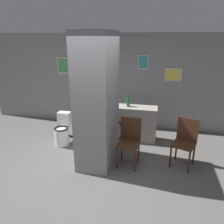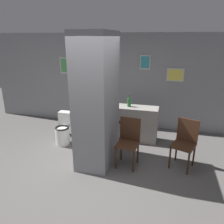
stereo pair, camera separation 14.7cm
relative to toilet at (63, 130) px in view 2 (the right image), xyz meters
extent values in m
plane|color=#5B5956|center=(1.05, -1.10, -0.33)|extent=(14.00, 14.00, 0.00)
cube|color=gray|center=(1.05, 1.53, 0.97)|extent=(8.00, 0.06, 2.60)
cube|color=beige|center=(-0.55, 1.49, 1.37)|extent=(0.36, 0.02, 0.48)
cube|color=#4C9959|center=(-0.55, 1.48, 1.37)|extent=(0.30, 0.01, 0.39)
cube|color=beige|center=(2.55, 1.49, 1.22)|extent=(0.44, 0.02, 0.34)
cube|color=#E0CC4C|center=(2.55, 1.48, 1.22)|extent=(0.36, 0.01, 0.28)
cube|color=beige|center=(1.75, 1.49, 1.52)|extent=(0.28, 0.02, 0.38)
cube|color=teal|center=(1.75, 1.48, 1.52)|extent=(0.23, 0.01, 0.31)
cube|color=gray|center=(1.06, -0.52, 0.97)|extent=(0.63, 1.16, 2.60)
cylinder|color=black|center=(0.73, -0.75, 1.22)|extent=(0.03, 0.40, 0.40)
cylinder|color=red|center=(0.71, -0.75, 1.22)|extent=(0.01, 0.07, 0.07)
cube|color=gray|center=(1.65, 0.62, 0.11)|extent=(1.13, 0.44, 0.87)
cylinder|color=white|center=(0.00, -0.07, -0.12)|extent=(0.34, 0.34, 0.41)
torus|color=black|center=(0.00, -0.07, 0.09)|extent=(0.33, 0.33, 0.04)
cube|color=white|center=(0.00, 0.16, 0.25)|extent=(0.31, 0.20, 0.35)
cylinder|color=#422616|center=(1.50, -0.78, -0.10)|extent=(0.04, 0.04, 0.46)
cylinder|color=#422616|center=(1.86, -0.82, -0.10)|extent=(0.04, 0.04, 0.46)
cylinder|color=#422616|center=(1.54, -0.42, -0.10)|extent=(0.04, 0.04, 0.46)
cylinder|color=#422616|center=(1.89, -0.46, -0.10)|extent=(0.04, 0.04, 0.46)
cube|color=#422616|center=(1.70, -0.62, 0.15)|extent=(0.45, 0.45, 0.04)
cube|color=#422616|center=(1.72, -0.43, 0.41)|extent=(0.42, 0.07, 0.48)
cylinder|color=#422616|center=(2.53, -0.50, -0.10)|extent=(0.04, 0.04, 0.46)
cylinder|color=#422616|center=(2.87, -0.63, -0.10)|extent=(0.04, 0.04, 0.46)
cylinder|color=#422616|center=(2.66, -0.16, -0.10)|extent=(0.04, 0.04, 0.46)
cylinder|color=#422616|center=(3.00, -0.29, -0.10)|extent=(0.04, 0.04, 0.46)
cube|color=#422616|center=(2.77, -0.39, 0.15)|extent=(0.53, 0.53, 0.04)
cube|color=#422616|center=(2.83, -0.21, 0.41)|extent=(0.40, 0.18, 0.48)
torus|color=black|center=(0.10, 0.37, -0.02)|extent=(0.62, 0.04, 0.62)
torus|color=black|center=(1.14, 0.37, -0.02)|extent=(0.62, 0.04, 0.62)
cylinder|color=#266633|center=(0.62, 0.37, 0.14)|extent=(0.96, 0.04, 0.04)
cylinder|color=#266633|center=(0.36, 0.37, 0.14)|extent=(0.03, 0.03, 0.32)
cylinder|color=#266633|center=(1.09, 0.37, 0.14)|extent=(0.03, 0.03, 0.29)
cube|color=black|center=(0.36, 0.37, 0.32)|extent=(0.16, 0.06, 0.04)
cylinder|color=#262626|center=(1.09, 0.37, 0.29)|extent=(0.03, 0.42, 0.03)
cylinder|color=#267233|center=(1.49, 0.63, 0.64)|extent=(0.09, 0.09, 0.20)
cylinder|color=#267233|center=(1.49, 0.63, 0.78)|extent=(0.04, 0.04, 0.09)
sphere|color=#333333|center=(1.49, 0.63, 0.84)|extent=(0.04, 0.04, 0.04)
camera|label=1|loc=(2.23, -4.46, 2.16)|focal=35.00mm
camera|label=2|loc=(2.37, -4.43, 2.16)|focal=35.00mm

